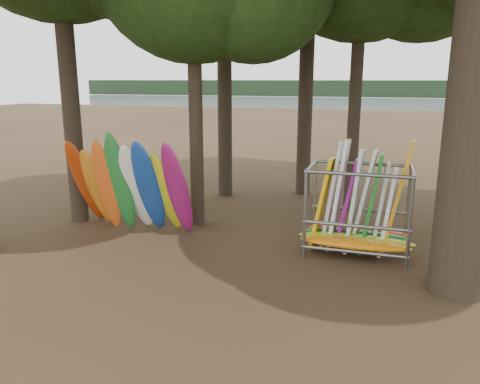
% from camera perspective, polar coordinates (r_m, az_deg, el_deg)
% --- Properties ---
extents(ground, '(120.00, 120.00, 0.00)m').
position_cam_1_polar(ground, '(11.40, -0.90, -8.67)').
color(ground, '#47331E').
rests_on(ground, ground).
extents(lake, '(160.00, 160.00, 0.00)m').
position_cam_1_polar(lake, '(70.21, 15.13, 9.63)').
color(lake, gray).
rests_on(lake, ground).
extents(far_shore, '(160.00, 4.00, 4.00)m').
position_cam_1_polar(far_shore, '(120.06, 16.45, 11.98)').
color(far_shore, black).
rests_on(far_shore, ground).
extents(kayak_row, '(3.82, 1.99, 3.08)m').
position_cam_1_polar(kayak_row, '(13.61, -13.32, 0.61)').
color(kayak_row, '#B5350C').
rests_on(kayak_row, ground).
extents(storage_rack, '(2.87, 1.57, 2.91)m').
position_cam_1_polar(storage_rack, '(12.09, 14.17, -2.51)').
color(storage_rack, slate).
rests_on(storage_rack, ground).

